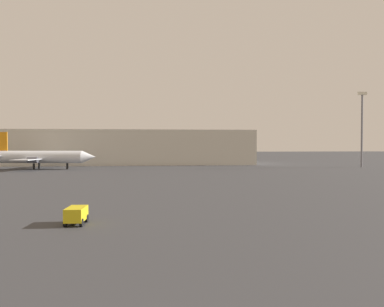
{
  "coord_description": "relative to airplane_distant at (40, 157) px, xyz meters",
  "views": [
    {
      "loc": [
        -0.78,
        -8.62,
        6.05
      ],
      "look_at": [
        4.45,
        42.06,
        4.83
      ],
      "focal_mm": 36.08,
      "sensor_mm": 36.0,
      "label": 1
    }
  ],
  "objects": [
    {
      "name": "light_mast_right",
      "position": [
        81.75,
        -0.36,
        8.16
      ],
      "size": [
        2.4,
        0.5,
        19.76
      ],
      "color": "slate",
      "rests_on": "ground_plane"
    },
    {
      "name": "baggage_cart",
      "position": [
        21.34,
        -66.59,
        -2.23
      ],
      "size": [
        1.49,
        2.47,
        1.3
      ],
      "rotation": [
        0.0,
        0.0,
        4.66
      ],
      "color": "gold",
      "rests_on": "ground_plane"
    },
    {
      "name": "airplane_distant",
      "position": [
        0.0,
        0.0,
        0.0
      ],
      "size": [
        26.89,
        18.99,
        9.02
      ],
      "rotation": [
        0.0,
        0.0,
        -0.12
      ],
      "color": "silver",
      "rests_on": "ground_plane"
    },
    {
      "name": "terminal_building",
      "position": [
        12.26,
        24.39,
        2.12
      ],
      "size": [
        89.68,
        23.77,
        10.22
      ],
      "primitive_type": "cube",
      "color": "beige",
      "rests_on": "ground_plane"
    }
  ]
}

